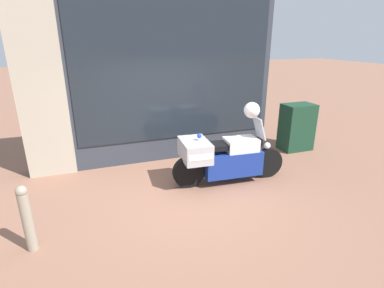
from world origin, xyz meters
The scene contains 7 objects.
ground_plane centered at (0.00, 0.00, 0.00)m, with size 60.00×60.00×0.00m, color #8E604C.
shop_building centered at (-0.41, 2.00, 2.10)m, with size 5.73×0.55×4.18m.
window_display centered at (0.40, 2.03, 0.49)m, with size 4.33×0.30×2.08m.
paramedic_motorcycle centered at (0.89, 0.23, 0.56)m, with size 2.38×0.83×1.33m.
utility_cabinet centered at (3.56, 1.35, 0.61)m, with size 0.80×0.54×1.21m, color #193D28.
white_helmet centered at (1.47, 0.19, 1.49)m, with size 0.32×0.32×0.32m, color white.
street_bollard centered at (-2.50, -0.76, 0.52)m, with size 0.15×0.15×1.00m.
Camera 1 is at (-1.57, -4.80, 2.84)m, focal length 28.00 mm.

